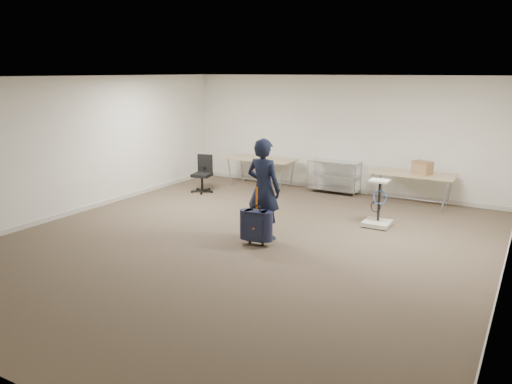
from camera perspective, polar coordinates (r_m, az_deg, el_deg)
The scene contains 10 objects.
ground at distance 8.66m, azimuth -1.37°, elevation -5.83°, with size 9.00×9.00×0.00m, color #46372A.
room_shell at distance 9.80m, azimuth 2.83°, elevation -3.21°, with size 8.00×9.00×9.00m.
folding_table_left at distance 12.73m, azimuth 0.54°, elevation 3.65°, with size 1.80×0.75×0.73m.
folding_table_right at distance 11.39m, azimuth 17.44°, elevation 1.82°, with size 1.80×0.75×0.73m.
wire_shelf at distance 12.20m, azimuth 8.91°, elevation 1.91°, with size 1.22×0.47×0.80m.
person at distance 8.67m, azimuth 0.86°, elevation 0.34°, with size 0.65×0.43×1.78m, color black.
suitcase at distance 8.45m, azimuth 0.02°, elevation -3.85°, with size 0.40×0.27×1.02m.
office_chair at distance 12.27m, azimuth -6.11°, elevation 1.27°, with size 0.55×0.55×0.91m.
equipment_cart at distance 9.77m, azimuth 13.72°, elevation -2.48°, with size 0.50×0.50×0.91m.
cardboard_box at distance 11.32m, azimuth 18.48°, elevation 2.66°, with size 0.37×0.28×0.28m, color #926344.
Camera 1 is at (4.25, -6.97, 2.89)m, focal length 35.00 mm.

